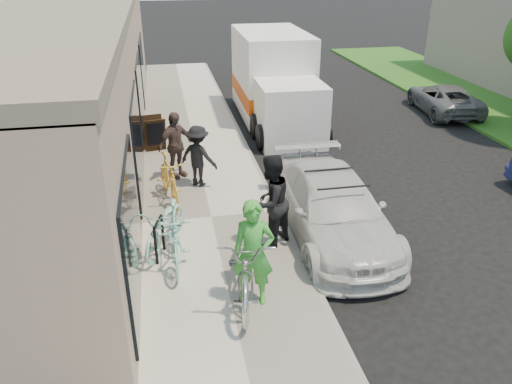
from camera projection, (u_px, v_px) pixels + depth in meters
ground at (342, 293)px, 8.84m from camera, size 120.00×120.00×0.00m
sidewalk at (211, 220)px, 11.12m from camera, size 3.00×34.00×0.15m
curb at (279, 214)px, 11.39m from camera, size 0.12×34.00×0.13m
storefront at (75, 83)px, 14.09m from camera, size 3.60×20.00×4.22m
bike_rack at (159, 235)px, 9.44m from camera, size 0.19×0.55×0.79m
sandwich_board at (154, 134)px, 14.61m from camera, size 0.70×0.71×0.99m
sedan_white at (333, 208)px, 10.35m from camera, size 1.99×4.67×1.38m
sedan_silver at (316, 181)px, 11.97m from camera, size 1.39×3.03×1.01m
moving_truck at (275, 83)px, 17.41m from camera, size 2.38×6.12×2.99m
far_car_gray at (444, 99)px, 18.54m from camera, size 2.25×4.04×1.07m
tandem_bike at (248, 259)px, 8.38m from camera, size 1.35×2.66×1.34m
woman_rider at (253, 254)px, 8.04m from camera, size 0.75×0.57×1.86m
man_standing at (270, 202)px, 9.67m from camera, size 1.17×1.14×1.90m
cruiser_bike_a at (175, 235)px, 9.25m from camera, size 0.59×1.91×1.14m
cruiser_bike_b at (166, 226)px, 9.76m from camera, size 1.32×1.94×0.96m
cruiser_bike_c at (169, 179)px, 11.59m from camera, size 0.83×1.90×1.10m
bystander_a at (198, 156)px, 12.29m from camera, size 1.15×1.06×1.55m
bystander_b at (175, 145)px, 12.70m from camera, size 1.07×0.95×1.74m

